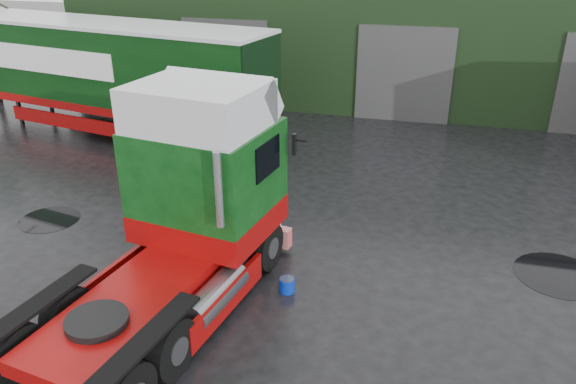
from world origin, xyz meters
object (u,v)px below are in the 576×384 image
at_px(warehouse, 415,26).
at_px(trailer_left, 105,79).
at_px(hero_tractor, 152,219).
at_px(wash_bucket, 287,285).

bearing_deg(warehouse, trailer_left, -136.63).
bearing_deg(trailer_left, hero_tractor, -133.63).
relative_size(warehouse, trailer_left, 2.26).
xyz_separation_m(warehouse, hero_tractor, (-3.83, -21.28, -0.83)).
distance_m(warehouse, hero_tractor, 21.63).
relative_size(trailer_left, wash_bucket, 40.52).
relative_size(hero_tractor, wash_bucket, 21.20).
relative_size(warehouse, hero_tractor, 4.32).
xyz_separation_m(hero_tractor, wash_bucket, (2.35, 1.55, -2.16)).
xyz_separation_m(trailer_left, wash_bucket, (9.83, -9.04, -2.06)).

